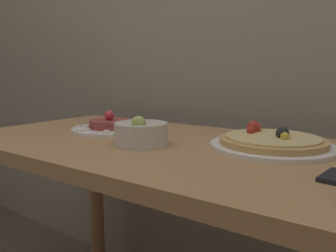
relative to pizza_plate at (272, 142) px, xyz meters
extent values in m
cube|color=#AD7F51|center=(-0.25, -0.10, -0.03)|extent=(1.22, 0.61, 0.03)
cylinder|color=#AD7F51|center=(-0.80, 0.15, -0.40)|extent=(0.06, 0.06, 0.69)
cylinder|color=white|center=(0.00, 0.00, -0.01)|extent=(0.30, 0.30, 0.01)
cylinder|color=tan|center=(0.00, 0.00, 0.00)|extent=(0.26, 0.26, 0.01)
cylinder|color=#E0C684|center=(0.00, 0.00, 0.01)|extent=(0.23, 0.23, 0.01)
sphere|color=black|center=(0.03, 0.00, 0.02)|extent=(0.03, 0.03, 0.03)
sphere|color=#B22D23|center=(-0.06, 0.04, 0.03)|extent=(0.04, 0.04, 0.04)
sphere|color=#997047|center=(-0.06, 0.05, 0.02)|extent=(0.03, 0.03, 0.03)
sphere|color=#B22D23|center=(-0.06, 0.01, 0.02)|extent=(0.02, 0.02, 0.02)
sphere|color=gold|center=(0.04, -0.02, 0.02)|extent=(0.02, 0.02, 0.02)
sphere|color=#B22D23|center=(0.02, 0.01, 0.02)|extent=(0.03, 0.03, 0.03)
cylinder|color=white|center=(-0.50, -0.05, -0.01)|extent=(0.24, 0.24, 0.01)
cylinder|color=#933D38|center=(-0.50, -0.05, 0.01)|extent=(0.13, 0.13, 0.03)
sphere|color=#E0384C|center=(-0.50, -0.05, 0.04)|extent=(0.03, 0.03, 0.03)
cube|color=white|center=(-0.41, -0.05, 0.00)|extent=(0.04, 0.02, 0.01)
cube|color=white|center=(-0.45, 0.02, 0.00)|extent=(0.04, 0.04, 0.01)
cube|color=white|center=(-0.52, 0.04, 0.00)|extent=(0.02, 0.04, 0.01)
cube|color=white|center=(-0.59, -0.01, 0.00)|extent=(0.04, 0.03, 0.01)
cube|color=white|center=(-0.59, -0.09, 0.00)|extent=(0.04, 0.03, 0.01)
cube|color=white|center=(-0.52, -0.14, 0.00)|extent=(0.02, 0.04, 0.01)
cube|color=white|center=(-0.45, -0.13, 0.00)|extent=(0.04, 0.04, 0.01)
cylinder|color=silver|center=(-0.29, -0.16, 0.01)|extent=(0.14, 0.14, 0.06)
sphere|color=#8EA34C|center=(-0.29, -0.16, 0.04)|extent=(0.03, 0.03, 0.03)
sphere|color=#B7BC70|center=(-0.30, -0.16, 0.04)|extent=(0.04, 0.04, 0.04)
sphere|color=#8EA34C|center=(-0.27, -0.18, 0.04)|extent=(0.04, 0.04, 0.04)
camera|label=1|loc=(0.24, -0.80, 0.17)|focal=35.00mm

